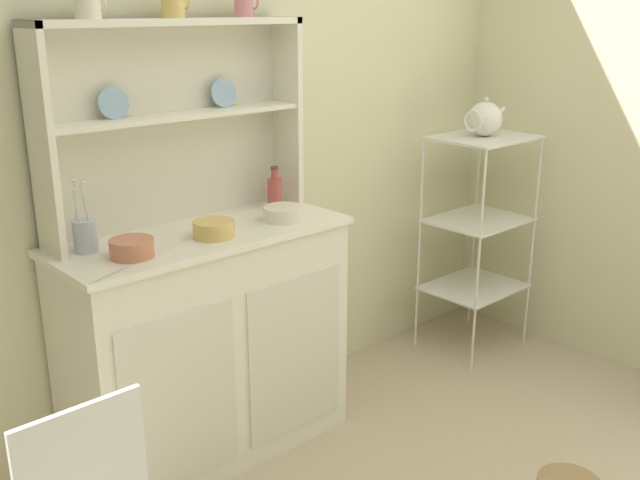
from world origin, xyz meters
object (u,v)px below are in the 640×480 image
(jam_bottle, at_px, (275,192))
(porcelain_teapot, at_px, (485,119))
(hutch_cabinet, at_px, (208,343))
(utensil_jar, at_px, (85,234))
(hutch_shelf_unit, at_px, (171,108))
(bowl_mixing_large, at_px, (132,248))
(bakers_rack, at_px, (478,215))
(cup_cream_0, at_px, (88,5))

(jam_bottle, relative_size, porcelain_teapot, 0.67)
(jam_bottle, bearing_deg, hutch_cabinet, -168.01)
(hutch_cabinet, bearing_deg, utensil_jar, 169.19)
(hutch_cabinet, bearing_deg, hutch_shelf_unit, 90.00)
(hutch_shelf_unit, relative_size, bowl_mixing_large, 7.12)
(bakers_rack, distance_m, porcelain_teapot, 0.47)
(bakers_rack, bearing_deg, jam_bottle, 170.49)
(cup_cream_0, bearing_deg, hutch_shelf_unit, 8.03)
(hutch_shelf_unit, bearing_deg, cup_cream_0, -171.97)
(hutch_cabinet, xyz_separation_m, hutch_shelf_unit, (0.00, 0.16, 0.87))
(bowl_mixing_large, bearing_deg, porcelain_teapot, -0.94)
(bakers_rack, xyz_separation_m, porcelain_teapot, (-0.00, 0.00, 0.47))
(hutch_cabinet, relative_size, utensil_jar, 4.41)
(cup_cream_0, height_order, bowl_mixing_large, cup_cream_0)
(cup_cream_0, bearing_deg, utensil_jar, -156.97)
(cup_cream_0, xyz_separation_m, jam_bottle, (0.71, -0.04, -0.72))
(bowl_mixing_large, bearing_deg, utensil_jar, 119.69)
(porcelain_teapot, bearing_deg, hutch_cabinet, 176.14)
(cup_cream_0, distance_m, jam_bottle, 1.01)
(hutch_cabinet, xyz_separation_m, jam_bottle, (0.41, 0.09, 0.51))
(cup_cream_0, distance_m, porcelain_teapot, 1.93)
(hutch_shelf_unit, relative_size, porcelain_teapot, 4.03)
(utensil_jar, bearing_deg, cup_cream_0, 23.03)
(cup_cream_0, relative_size, jam_bottle, 0.56)
(hutch_shelf_unit, height_order, cup_cream_0, cup_cream_0)
(hutch_cabinet, distance_m, porcelain_teapot, 1.70)
(utensil_jar, distance_m, porcelain_teapot, 1.97)
(bowl_mixing_large, xyz_separation_m, porcelain_teapot, (1.86, -0.03, 0.24))
(cup_cream_0, height_order, jam_bottle, cup_cream_0)
(utensil_jar, xyz_separation_m, porcelain_teapot, (1.95, -0.18, 0.21))
(jam_bottle, distance_m, porcelain_teapot, 1.17)
(hutch_shelf_unit, xyz_separation_m, utensil_jar, (-0.41, -0.09, -0.37))
(porcelain_teapot, bearing_deg, bowl_mixing_large, 179.06)
(hutch_cabinet, distance_m, bowl_mixing_large, 0.58)
(utensil_jar, bearing_deg, jam_bottle, 0.61)
(bowl_mixing_large, xyz_separation_m, utensil_jar, (-0.09, 0.15, 0.03))
(bakers_rack, xyz_separation_m, utensil_jar, (-1.95, 0.18, 0.26))
(cup_cream_0, bearing_deg, porcelain_teapot, -7.00)
(hutch_shelf_unit, height_order, jam_bottle, hutch_shelf_unit)
(bakers_rack, xyz_separation_m, bowl_mixing_large, (-1.86, 0.03, 0.24))
(hutch_cabinet, xyz_separation_m, cup_cream_0, (-0.30, 0.12, 1.23))
(hutch_cabinet, relative_size, porcelain_teapot, 4.32)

